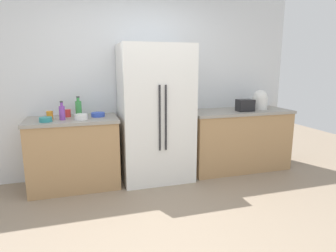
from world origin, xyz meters
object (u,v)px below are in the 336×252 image
at_px(bottle_b, 62,112).
at_px(cup_b, 50,115).
at_px(rice_cooker, 260,100).
at_px(bottle_a, 79,108).
at_px(refrigerator, 156,114).
at_px(bowl_c, 98,115).
at_px(bowl_b, 81,117).
at_px(bowl_a, 46,120).
at_px(toaster, 245,105).
at_px(cup_a, 68,113).

xyz_separation_m(bottle_b, cup_b, (-0.15, 0.06, -0.04)).
xyz_separation_m(rice_cooker, bottle_a, (-2.66, 0.17, -0.03)).
xyz_separation_m(refrigerator, rice_cooker, (1.66, 0.02, 0.13)).
bearing_deg(bowl_c, bowl_b, -142.15).
bearing_deg(cup_b, refrigerator, -0.68).
height_order(bottle_a, bowl_a, bottle_a).
bearing_deg(cup_b, bowl_c, 5.37).
bearing_deg(bowl_b, toaster, 0.33).
bearing_deg(bottle_a, toaster, -6.68).
bearing_deg(rice_cooker, refrigerator, -179.30).
xyz_separation_m(bottle_a, bowl_b, (0.02, -0.29, -0.07)).
distance_m(bottle_a, cup_b, 0.39).
distance_m(toaster, bowl_b, 2.32).
height_order(refrigerator, rice_cooker, refrigerator).
distance_m(bottle_a, cup_a, 0.15).
height_order(refrigerator, cup_a, refrigerator).
relative_size(toaster, cup_b, 2.27).
distance_m(bowl_a, bowl_c, 0.65).
bearing_deg(rice_cooker, bowl_b, -177.47).
xyz_separation_m(rice_cooker, cup_a, (-2.80, 0.13, -0.09)).
height_order(cup_b, bowl_c, cup_b).
relative_size(refrigerator, bottle_a, 7.08).
bearing_deg(cup_a, bowl_b, -57.12).
bearing_deg(rice_cooker, bowl_a, -177.20).
height_order(bottle_a, cup_a, bottle_a).
distance_m(toaster, cup_a, 2.49).
height_order(rice_cooker, bottle_b, rice_cooker).
xyz_separation_m(rice_cooker, bottle_b, (-2.86, -0.07, -0.05)).
bearing_deg(bottle_b, bowl_c, 15.17).
height_order(refrigerator, bottle_a, refrigerator).
bearing_deg(bowl_c, cup_b, -174.63).
bearing_deg(bowl_a, bottle_b, 23.83).
xyz_separation_m(toaster, bottle_a, (-2.34, 0.27, 0.02)).
xyz_separation_m(cup_a, cup_b, (-0.21, -0.14, 0.00)).
xyz_separation_m(refrigerator, bowl_b, (-0.98, -0.10, 0.02)).
height_order(bottle_b, bowl_a, bottle_b).
xyz_separation_m(refrigerator, bowl_a, (-1.38, -0.13, 0.02)).
distance_m(rice_cooker, cup_b, 3.01).
height_order(toaster, cup_a, toaster).
distance_m(bottle_b, bowl_a, 0.21).
bearing_deg(bowl_b, cup_a, 122.88).
bearing_deg(cup_a, bottle_a, 15.04).
bearing_deg(bottle_a, refrigerator, -10.79).
bearing_deg(refrigerator, bottle_a, 169.21).
bearing_deg(bowl_a, toaster, 0.96).
height_order(bottle_b, cup_a, bottle_b).
bearing_deg(toaster, rice_cooker, 17.80).
bearing_deg(bowl_c, bottle_b, -164.83).
xyz_separation_m(cup_b, bowl_b, (0.37, -0.11, -0.02)).
height_order(bottle_b, cup_b, bottle_b).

